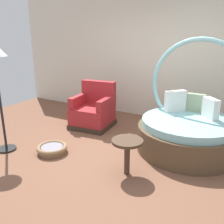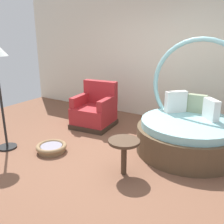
{
  "view_description": "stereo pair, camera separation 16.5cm",
  "coord_description": "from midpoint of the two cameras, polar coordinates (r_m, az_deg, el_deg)",
  "views": [
    {
      "loc": [
        1.77,
        -3.13,
        1.92
      ],
      "look_at": [
        -0.36,
        0.66,
        0.55
      ],
      "focal_mm": 40.17,
      "sensor_mm": 36.0,
      "label": 1
    },
    {
      "loc": [
        1.91,
        -3.04,
        1.92
      ],
      "look_at": [
        -0.36,
        0.66,
        0.55
      ],
      "focal_mm": 40.17,
      "sensor_mm": 36.0,
      "label": 2
    }
  ],
  "objects": [
    {
      "name": "back_wall",
      "position": [
        5.79,
        11.0,
        12.07
      ],
      "size": [
        8.0,
        0.12,
        2.81
      ],
      "primitive_type": "cube",
      "color": "silver",
      "rests_on": "ground_plane"
    },
    {
      "name": "ground_plane",
      "position": [
        4.08,
        -1.26,
        -10.75
      ],
      "size": [
        8.0,
        8.0,
        0.02
      ],
      "primitive_type": "cube",
      "color": "brown"
    },
    {
      "name": "round_daybed",
      "position": [
        4.43,
        16.07,
        -3.59
      ],
      "size": [
        1.68,
        1.68,
        1.87
      ],
      "color": "brown",
      "rests_on": "ground_plane"
    },
    {
      "name": "pet_basket",
      "position": [
        4.38,
        -14.54,
        -8.09
      ],
      "size": [
        0.51,
        0.51,
        0.13
      ],
      "color": "#8E704C",
      "rests_on": "ground_plane"
    },
    {
      "name": "side_table",
      "position": [
        3.5,
        2.13,
        -7.79
      ],
      "size": [
        0.44,
        0.44,
        0.52
      ],
      "color": "#473323",
      "rests_on": "ground_plane"
    },
    {
      "name": "red_armchair",
      "position": [
        5.36,
        -5.1,
        0.19
      ],
      "size": [
        0.87,
        0.87,
        0.94
      ],
      "color": "#38281E",
      "rests_on": "ground_plane"
    }
  ]
}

